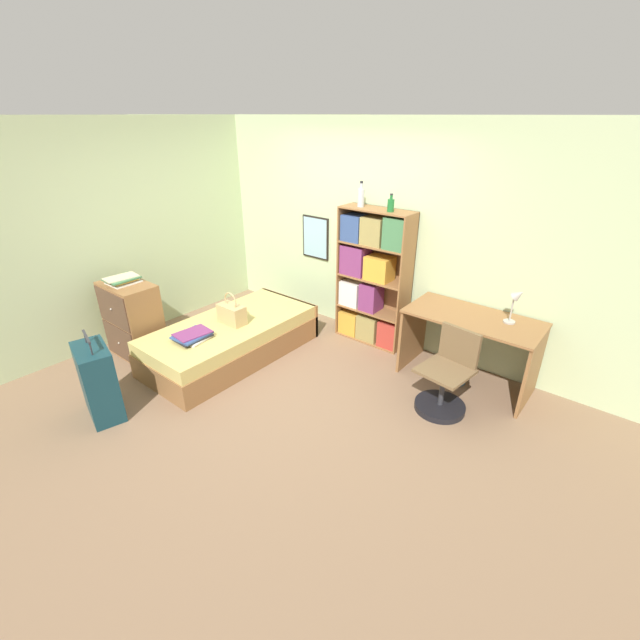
{
  "coord_description": "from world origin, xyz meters",
  "views": [
    {
      "loc": [
        2.89,
        -2.78,
        2.61
      ],
      "look_at": [
        0.47,
        0.2,
        0.75
      ],
      "focal_mm": 24.0,
      "sensor_mm": 36.0,
      "label": 1
    }
  ],
  "objects_px": {
    "desk": "(470,336)",
    "desk_lamp": "(517,300)",
    "desk_chair": "(445,385)",
    "book_stack_on_bed": "(193,336)",
    "dresser": "(133,320)",
    "bed": "(233,339)",
    "bottle_brown": "(391,205)",
    "bottle_green": "(361,197)",
    "waste_bin": "(456,372)",
    "suitcase": "(99,382)",
    "bookcase": "(370,279)",
    "handbag": "(232,314)",
    "magazine_pile_on_dresser": "(123,280)"
  },
  "relations": [
    {
      "from": "magazine_pile_on_dresser",
      "to": "bottle_green",
      "type": "distance_m",
      "value": 2.84
    },
    {
      "from": "handbag",
      "to": "book_stack_on_bed",
      "type": "relative_size",
      "value": 0.95
    },
    {
      "from": "bottle_green",
      "to": "waste_bin",
      "type": "distance_m",
      "value": 2.2
    },
    {
      "from": "dresser",
      "to": "bottle_brown",
      "type": "bearing_deg",
      "value": 43.24
    },
    {
      "from": "dresser",
      "to": "bottle_brown",
      "type": "relative_size",
      "value": 4.65
    },
    {
      "from": "book_stack_on_bed",
      "to": "bottle_green",
      "type": "xyz_separation_m",
      "value": [
        0.82,
        1.88,
        1.28
      ]
    },
    {
      "from": "dresser",
      "to": "bottle_green",
      "type": "relative_size",
      "value": 3.16
    },
    {
      "from": "desk_chair",
      "to": "desk_lamp",
      "type": "bearing_deg",
      "value": 64.34
    },
    {
      "from": "bottle_green",
      "to": "desk_lamp",
      "type": "bearing_deg",
      "value": -1.98
    },
    {
      "from": "bed",
      "to": "dresser",
      "type": "distance_m",
      "value": 1.17
    },
    {
      "from": "bed",
      "to": "magazine_pile_on_dresser",
      "type": "bearing_deg",
      "value": -144.13
    },
    {
      "from": "dresser",
      "to": "bookcase",
      "type": "xyz_separation_m",
      "value": [
        1.92,
        2.06,
        0.36
      ]
    },
    {
      "from": "suitcase",
      "to": "bottle_brown",
      "type": "height_order",
      "value": "bottle_brown"
    },
    {
      "from": "bookcase",
      "to": "desk_lamp",
      "type": "height_order",
      "value": "bookcase"
    },
    {
      "from": "bed",
      "to": "book_stack_on_bed",
      "type": "xyz_separation_m",
      "value": [
        0.01,
        -0.54,
        0.26
      ]
    },
    {
      "from": "bed",
      "to": "bottle_brown",
      "type": "distance_m",
      "value": 2.35
    },
    {
      "from": "handbag",
      "to": "dresser",
      "type": "relative_size",
      "value": 0.42
    },
    {
      "from": "dresser",
      "to": "book_stack_on_bed",
      "type": "bearing_deg",
      "value": 10.09
    },
    {
      "from": "book_stack_on_bed",
      "to": "waste_bin",
      "type": "xyz_separation_m",
      "value": [
        2.28,
        1.66,
        -0.36
      ]
    },
    {
      "from": "book_stack_on_bed",
      "to": "dresser",
      "type": "xyz_separation_m",
      "value": [
        -0.92,
        -0.16,
        -0.03
      ]
    },
    {
      "from": "bottle_brown",
      "to": "desk",
      "type": "relative_size",
      "value": 0.15
    },
    {
      "from": "desk",
      "to": "desk_lamp",
      "type": "height_order",
      "value": "desk_lamp"
    },
    {
      "from": "book_stack_on_bed",
      "to": "handbag",
      "type": "bearing_deg",
      "value": 87.68
    },
    {
      "from": "bottle_green",
      "to": "desk",
      "type": "relative_size",
      "value": 0.21
    },
    {
      "from": "bed",
      "to": "magazine_pile_on_dresser",
      "type": "relative_size",
      "value": 5.62
    },
    {
      "from": "bottle_brown",
      "to": "desk_lamp",
      "type": "bearing_deg",
      "value": -1.59
    },
    {
      "from": "bottle_brown",
      "to": "desk_chair",
      "type": "relative_size",
      "value": 0.24
    },
    {
      "from": "suitcase",
      "to": "desk_chair",
      "type": "bearing_deg",
      "value": 40.73
    },
    {
      "from": "desk_lamp",
      "to": "dresser",
      "type": "bearing_deg",
      "value": -151.24
    },
    {
      "from": "suitcase",
      "to": "dresser",
      "type": "bearing_deg",
      "value": 134.83
    },
    {
      "from": "bed",
      "to": "bookcase",
      "type": "height_order",
      "value": "bookcase"
    },
    {
      "from": "bookcase",
      "to": "handbag",
      "type": "bearing_deg",
      "value": -125.56
    },
    {
      "from": "bed",
      "to": "handbag",
      "type": "xyz_separation_m",
      "value": [
        0.03,
        -0.01,
        0.34
      ]
    },
    {
      "from": "bookcase",
      "to": "desk",
      "type": "xyz_separation_m",
      "value": [
        1.34,
        -0.16,
        -0.27
      ]
    },
    {
      "from": "book_stack_on_bed",
      "to": "desk_chair",
      "type": "bearing_deg",
      "value": 25.92
    },
    {
      "from": "bed",
      "to": "handbag",
      "type": "height_order",
      "value": "handbag"
    },
    {
      "from": "bed",
      "to": "handbag",
      "type": "relative_size",
      "value": 5.35
    },
    {
      "from": "suitcase",
      "to": "bookcase",
      "type": "bearing_deg",
      "value": 68.93
    },
    {
      "from": "bed",
      "to": "bookcase",
      "type": "xyz_separation_m",
      "value": [
        1.01,
        1.36,
        0.6
      ]
    },
    {
      "from": "bed",
      "to": "desk_chair",
      "type": "xyz_separation_m",
      "value": [
        2.38,
        0.61,
        0.04
      ]
    },
    {
      "from": "bookcase",
      "to": "bottle_green",
      "type": "xyz_separation_m",
      "value": [
        -0.18,
        -0.01,
        0.95
      ]
    },
    {
      "from": "bottle_brown",
      "to": "desk",
      "type": "distance_m",
      "value": 1.63
    },
    {
      "from": "book_stack_on_bed",
      "to": "dresser",
      "type": "relative_size",
      "value": 0.45
    },
    {
      "from": "suitcase",
      "to": "bookcase",
      "type": "distance_m",
      "value": 3.11
    },
    {
      "from": "bottle_green",
      "to": "handbag",
      "type": "bearing_deg",
      "value": -120.57
    },
    {
      "from": "magazine_pile_on_dresser",
      "to": "bottle_brown",
      "type": "height_order",
      "value": "bottle_brown"
    },
    {
      "from": "bookcase",
      "to": "book_stack_on_bed",
      "type": "bearing_deg",
      "value": -117.77
    },
    {
      "from": "bed",
      "to": "desk",
      "type": "relative_size",
      "value": 1.53
    },
    {
      "from": "handbag",
      "to": "desk_chair",
      "type": "distance_m",
      "value": 2.44
    },
    {
      "from": "suitcase",
      "to": "desk_lamp",
      "type": "distance_m",
      "value": 4.01
    }
  ]
}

